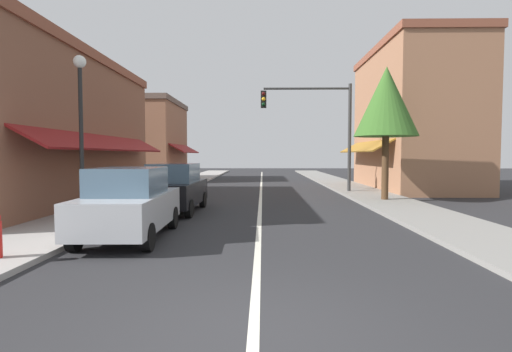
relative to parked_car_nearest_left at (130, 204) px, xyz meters
name	(u,v)px	position (x,y,z in m)	size (l,w,h in m)	color
ground_plane	(261,192)	(3.19, 12.70, -0.88)	(80.00, 80.00, 0.00)	#28282B
sidewalk_left	(164,191)	(-2.31, 12.70, -0.82)	(2.60, 56.00, 0.12)	#A39E99
sidewalk_right	(359,191)	(8.69, 12.70, -0.82)	(2.60, 56.00, 0.12)	gray
lane_center_stripe	(261,192)	(3.19, 12.70, -0.88)	(0.14, 52.00, 0.01)	silver
storefront_left_block	(35,128)	(-6.13, 6.70, 2.31)	(6.37, 14.20, 6.36)	brown
storefront_right_block	(413,119)	(12.37, 14.70, 3.38)	(6.06, 10.20, 8.52)	#9E6B4C
storefront_far_left	(144,141)	(-6.39, 22.70, 2.36)	(6.89, 8.20, 6.47)	#8E5B42
parked_car_nearest_left	(130,204)	(0.00, 0.00, 0.00)	(1.87, 4.14, 1.77)	#B7BABF
parked_car_second_left	(175,188)	(0.10, 4.62, 0.00)	(1.85, 4.14, 1.77)	black
traffic_signal_mast_arm	(319,119)	(6.35, 11.96, 3.13)	(4.90, 0.50, 5.90)	#333333
street_lamp_left_near	(81,112)	(-1.97, 1.76, 2.43)	(0.36, 0.36, 4.94)	black
tree_right_near	(386,102)	(8.68, 7.89, 3.50)	(2.76, 2.76, 5.93)	#4C331E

